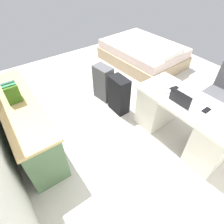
{
  "coord_description": "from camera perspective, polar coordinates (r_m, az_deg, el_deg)",
  "views": [
    {
      "loc": [
        -2.05,
        1.91,
        2.3
      ],
      "look_at": [
        -0.55,
        0.84,
        0.6
      ],
      "focal_mm": 29.84,
      "sensor_mm": 36.0,
      "label": 1
    }
  ],
  "objects": [
    {
      "name": "desk",
      "position": [
        2.89,
        20.88,
        -2.41
      ],
      "size": [
        1.46,
        0.7,
        0.73
      ],
      "color": "silver",
      "rests_on": "ground_plane"
    },
    {
      "name": "cell_phone_by_mouse",
      "position": [
        2.86,
        18.49,
        6.97
      ],
      "size": [
        0.09,
        0.14,
        0.01
      ],
      "primitive_type": "cube",
      "rotation": [
        0.0,
        0.0,
        -0.16
      ],
      "color": "black",
      "rests_on": "desk"
    },
    {
      "name": "suitcase_black",
      "position": [
        3.24,
        2.17,
        5.24
      ],
      "size": [
        0.36,
        0.22,
        0.67
      ],
      "primitive_type": "cube",
      "rotation": [
        0.0,
        0.0,
        0.01
      ],
      "color": "black",
      "rests_on": "ground_plane"
    },
    {
      "name": "computer_mouse",
      "position": [
        2.74,
        16.74,
        5.95
      ],
      "size": [
        0.06,
        0.1,
        0.03
      ],
      "primitive_type": "ellipsoid",
      "rotation": [
        0.0,
        0.0,
        0.03
      ],
      "color": "white",
      "rests_on": "desk"
    },
    {
      "name": "bed",
      "position": [
        4.9,
        9.44,
        17.26
      ],
      "size": [
        1.99,
        1.53,
        0.58
      ],
      "color": "tan",
      "rests_on": "ground_plane"
    },
    {
      "name": "figurine_small",
      "position": [
        2.96,
        -29.14,
        6.8
      ],
      "size": [
        0.08,
        0.08,
        0.11
      ],
      "primitive_type": "cone",
      "color": "gold",
      "rests_on": "credenza"
    },
    {
      "name": "suitcase_spare_grey",
      "position": [
        3.54,
        -2.7,
        8.88
      ],
      "size": [
        0.39,
        0.27,
        0.67
      ],
      "primitive_type": "cube",
      "rotation": [
        0.0,
        0.0,
        0.15
      ],
      "color": "#4C4C51",
      "rests_on": "ground_plane"
    },
    {
      "name": "office_chair",
      "position": [
        3.53,
        30.16,
        4.03
      ],
      "size": [
        0.52,
        0.52,
        0.94
      ],
      "color": "black",
      "rests_on": "ground_plane"
    },
    {
      "name": "cell_phone_near_laptop",
      "position": [
        2.62,
        26.94,
        0.5
      ],
      "size": [
        0.07,
        0.14,
        0.01
      ],
      "primitive_type": "cube",
      "rotation": [
        0.0,
        0.0,
        0.04
      ],
      "color": "black",
      "rests_on": "desk"
    },
    {
      "name": "credenza",
      "position": [
        2.93,
        -24.81,
        -3.2
      ],
      "size": [
        1.8,
        0.48,
        0.76
      ],
      "color": "#4C6B47",
      "rests_on": "ground_plane"
    },
    {
      "name": "laptop",
      "position": [
        2.58,
        20.63,
        3.37
      ],
      "size": [
        0.32,
        0.23,
        0.21
      ],
      "color": "#B7B7BC",
      "rests_on": "desk"
    },
    {
      "name": "ground_plane",
      "position": [
        3.62,
        5.79,
        3.0
      ],
      "size": [
        5.44,
        5.44,
        0.0
      ],
      "primitive_type": "plane",
      "color": "beige"
    },
    {
      "name": "book_row",
      "position": [
        2.71,
        -28.33,
        5.22
      ],
      "size": [
        0.2,
        0.17,
        0.24
      ],
      "color": "#325A16",
      "rests_on": "credenza"
    }
  ]
}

